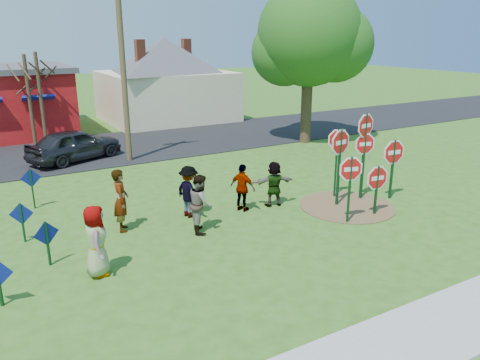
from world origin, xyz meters
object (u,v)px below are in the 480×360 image
object	(u,v)px
stop_sign_c	(365,136)
stop_sign_a	(350,175)
stop_sign_b	(337,146)
person_a	(96,241)
leafy_tree	(311,40)
stop_sign_d	(364,150)
suv	(75,145)
person_b	(121,200)
utility_pole	(123,66)

from	to	relation	value
stop_sign_c	stop_sign_a	bearing A→B (deg)	-152.82
stop_sign_b	stop_sign_c	size ratio (longest dim) A/B	0.82
stop_sign_b	person_a	world-z (taller)	stop_sign_b
person_a	leafy_tree	size ratio (longest dim) A/B	0.22
stop_sign_d	stop_sign_b	bearing A→B (deg)	148.09
stop_sign_c	stop_sign_d	bearing A→B (deg)	-76.00
stop_sign_a	stop_sign_b	world-z (taller)	stop_sign_b
suv	stop_sign_b	bearing A→B (deg)	-166.45
stop_sign_c	person_b	distance (m)	8.38
stop_sign_a	person_a	distance (m)	7.57
utility_pole	leafy_tree	size ratio (longest dim) A/B	0.98
person_b	utility_pole	xyz separation A→B (m)	(2.61, 7.74, 3.33)
person_a	utility_pole	distance (m)	11.36
stop_sign_c	suv	xyz separation A→B (m)	(-7.69, 10.41, -1.49)
stop_sign_a	leafy_tree	world-z (taller)	leafy_tree
stop_sign_a	stop_sign_c	size ratio (longest dim) A/B	0.70
stop_sign_a	person_a	bearing A→B (deg)	-167.82
stop_sign_a	leafy_tree	xyz separation A→B (m)	(5.97, 9.75, 3.78)
stop_sign_c	suv	bearing A→B (deg)	116.68
suv	leafy_tree	world-z (taller)	leafy_tree
stop_sign_b	utility_pole	distance (m)	10.17
person_b	suv	distance (m)	8.94
stop_sign_d	leafy_tree	xyz separation A→B (m)	(4.04, 8.33, 3.52)
utility_pole	stop_sign_c	bearing A→B (deg)	-59.05
stop_sign_a	stop_sign_c	distance (m)	2.50
stop_sign_b	leafy_tree	distance (m)	9.65
person_a	leafy_tree	bearing A→B (deg)	-45.34
stop_sign_c	stop_sign_d	distance (m)	0.46
stop_sign_b	stop_sign_d	distance (m)	0.93
stop_sign_a	stop_sign_c	world-z (taller)	stop_sign_c
stop_sign_d	utility_pole	bearing A→B (deg)	132.67
stop_sign_a	stop_sign_b	bearing A→B (deg)	75.03
stop_sign_d	stop_sign_c	bearing A→B (deg)	125.51
stop_sign_a	utility_pole	distance (m)	11.59
stop_sign_b	person_b	xyz separation A→B (m)	(-7.48, 0.87, -0.95)
stop_sign_c	leafy_tree	xyz separation A→B (m)	(4.05, 8.30, 3.06)
suv	person_b	bearing A→B (deg)	155.03
person_b	suv	xyz separation A→B (m)	(0.44, 8.93, -0.18)
person_a	suv	size ratio (longest dim) A/B	0.42
suv	utility_pole	xyz separation A→B (m)	(2.16, -1.19, 3.51)
person_b	utility_pole	world-z (taller)	utility_pole
suv	utility_pole	world-z (taller)	utility_pole
utility_pole	leafy_tree	world-z (taller)	leafy_tree
stop_sign_a	utility_pole	size ratio (longest dim) A/B	0.28
stop_sign_d	utility_pole	size ratio (longest dim) A/B	0.31
stop_sign_b	person_b	world-z (taller)	stop_sign_b
suv	person_a	bearing A→B (deg)	149.09
suv	utility_pole	distance (m)	4.29
suv	leafy_tree	xyz separation A→B (m)	(11.75, -2.11, 4.56)
stop_sign_b	stop_sign_d	size ratio (longest dim) A/B	1.04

